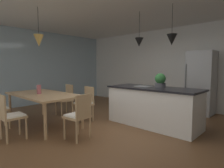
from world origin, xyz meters
name	(u,v)px	position (x,y,z in m)	size (l,w,h in m)	color
ground_plane	(112,132)	(0.00, 0.00, -0.02)	(10.00, 8.40, 0.04)	brown
wall_back_kitchen	(178,68)	(0.00, 3.26, 1.35)	(10.00, 0.12, 2.70)	silver
window_wall_left_glazing	(29,68)	(-4.06, 0.00, 1.35)	(0.06, 8.40, 2.70)	#9EB7C6
dining_table	(43,96)	(-1.49, -0.79, 0.68)	(1.99, 1.04, 0.74)	tan
chair_kitchen_end	(79,115)	(-0.13, -0.79, 0.47)	(0.44, 0.44, 0.87)	tan
chair_far_right	(85,102)	(-1.04, 0.10, 0.47)	(0.43, 0.43, 0.87)	tan
chair_near_right	(10,115)	(-1.05, -1.68, 0.47)	(0.40, 0.40, 0.87)	tan
chair_far_left	(65,98)	(-1.94, 0.10, 0.47)	(0.43, 0.43, 0.87)	tan
kitchen_island	(153,106)	(0.43, 0.94, 0.46)	(2.16, 0.88, 0.91)	white
refrigerator	(201,83)	(0.86, 2.86, 0.92)	(0.71, 0.67, 1.83)	#B2B5B7
pendant_over_table	(39,41)	(-1.42, -0.89, 1.96)	(0.22, 0.22, 0.87)	black
pendant_over_island_main	(139,42)	(0.01, 0.94, 1.98)	(0.20, 0.20, 0.83)	black
pendant_over_island_aux	(172,40)	(0.85, 0.94, 1.95)	(0.22, 0.22, 0.86)	black
potted_plant_on_island	(160,81)	(0.60, 0.94, 1.06)	(0.24, 0.24, 0.33)	#4C4C51
vase_on_dining_table	(39,89)	(-1.55, -0.87, 0.85)	(0.10, 0.10, 0.21)	#994C51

